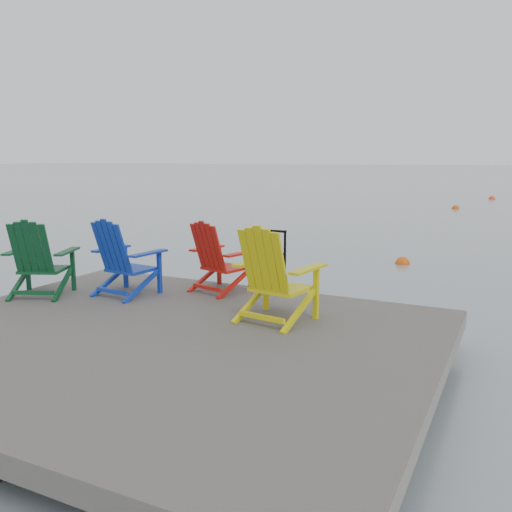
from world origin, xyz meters
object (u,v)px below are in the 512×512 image
at_px(chair_yellow, 274,274).
at_px(buoy_d, 492,199).
at_px(buoy_b, 456,209).
at_px(handrail, 271,253).
at_px(chair_red, 218,257).
at_px(chair_blue, 124,257).
at_px(buoy_a, 403,264).
at_px(chair_green, 38,258).

xyz_separation_m(chair_yellow, buoy_d, (0.87, 29.84, -1.08)).
relative_size(chair_yellow, buoy_b, 3.18).
distance_m(handrail, chair_red, 0.79).
relative_size(chair_blue, buoy_a, 3.21).
distance_m(handrail, buoy_d, 28.45).
distance_m(handrail, buoy_a, 5.62).
bearing_deg(chair_yellow, buoy_b, 99.14).
height_order(handrail, buoy_d, handrail).
distance_m(chair_green, chair_red, 2.52).
bearing_deg(chair_green, chair_blue, 4.94).
height_order(chair_green, buoy_a, chair_green).
xyz_separation_m(handrail, chair_blue, (-1.72, -1.25, 0.01)).
height_order(chair_red, buoy_a, chair_red).
bearing_deg(buoy_b, chair_green, -97.87).
xyz_separation_m(chair_green, buoy_d, (4.34, 30.20, -1.05)).
xyz_separation_m(chair_red, buoy_a, (1.50, 5.94, -1.02)).
bearing_deg(handrail, buoy_b, 89.02).
height_order(chair_blue, buoy_a, chair_blue).
bearing_deg(chair_red, handrail, 52.60).
bearing_deg(chair_red, buoy_b, 102.35).
bearing_deg(buoy_d, buoy_a, -91.75).
bearing_deg(chair_blue, chair_yellow, 1.28).
bearing_deg(buoy_d, chair_blue, -96.34).
bearing_deg(buoy_b, chair_blue, -95.39).
relative_size(chair_green, buoy_d, 2.88).
relative_size(buoy_a, buoy_b, 0.93).
xyz_separation_m(buoy_b, buoy_d, (1.22, 7.65, 0.00)).
bearing_deg(buoy_d, handrail, -93.17).
bearing_deg(buoy_b, handrail, -90.98).
xyz_separation_m(chair_yellow, buoy_a, (0.17, 6.91, -1.08)).
height_order(chair_green, buoy_b, chair_green).
relative_size(chair_blue, chair_yellow, 0.94).
xyz_separation_m(chair_blue, chair_yellow, (2.43, -0.20, 0.03)).
bearing_deg(buoy_b, chair_yellow, -89.09).
height_order(chair_green, chair_red, chair_green).
relative_size(chair_yellow, buoy_a, 3.41).
relative_size(handrail, chair_blue, 0.83).
relative_size(handrail, buoy_b, 2.48).
xyz_separation_m(buoy_a, buoy_d, (0.70, 22.93, 0.00)).
bearing_deg(handrail, buoy_a, 80.93).
xyz_separation_m(chair_green, chair_blue, (1.04, 0.57, -0.00)).
relative_size(handrail, buoy_d, 2.38).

